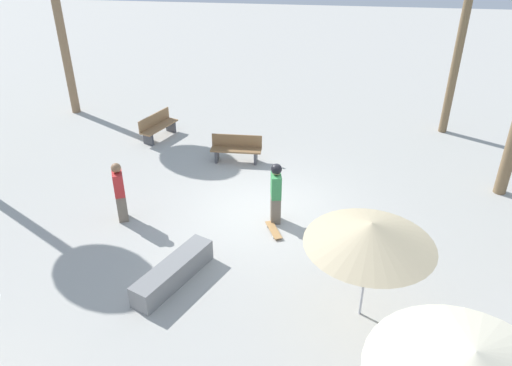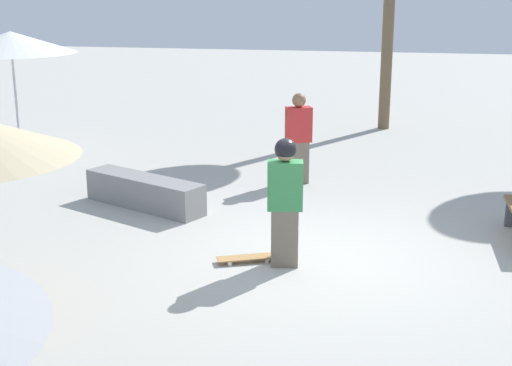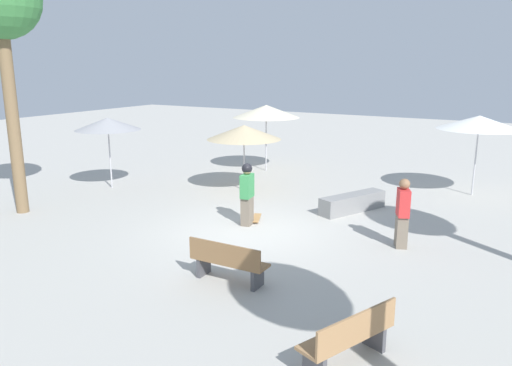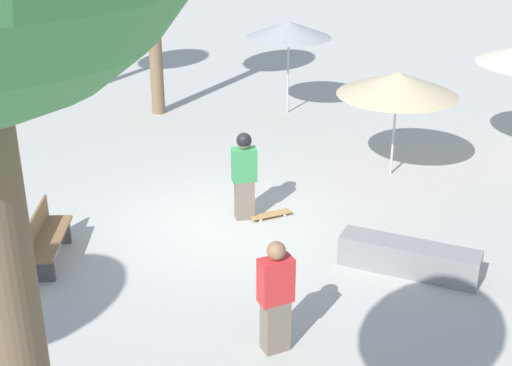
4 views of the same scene
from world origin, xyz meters
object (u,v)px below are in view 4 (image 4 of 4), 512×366
object	(u,v)px
shade_umbrella_tan	(398,84)
bystander_watching	(276,297)
skateboard	(271,214)
concrete_ledge	(409,258)
skater_main	(244,173)
shade_umbrella_grey	(289,29)
bench_far	(46,238)

from	to	relation	value
shade_umbrella_tan	bystander_watching	size ratio (longest dim) A/B	1.50
skateboard	concrete_ledge	bearing A→B (deg)	-66.57
skateboard	skater_main	bearing A→B (deg)	156.72
concrete_ledge	bystander_watching	world-z (taller)	bystander_watching
concrete_ledge	bystander_watching	xyz separation A→B (m)	(2.23, 1.97, 0.57)
shade_umbrella_grey	skater_main	bearing A→B (deg)	79.31
skateboard	bench_far	bearing A→B (deg)	178.80
bystander_watching	shade_umbrella_tan	bearing A→B (deg)	41.73
shade_umbrella_grey	bystander_watching	size ratio (longest dim) A/B	1.47
shade_umbrella_grey	bench_far	bearing A→B (deg)	60.16
shade_umbrella_grey	bystander_watching	xyz separation A→B (m)	(0.78, 10.17, -1.40)
shade_umbrella_grey	concrete_ledge	bearing A→B (deg)	100.08
shade_umbrella_grey	shade_umbrella_tan	xyz separation A→B (m)	(-1.95, 4.20, -0.23)
skater_main	bystander_watching	xyz separation A→B (m)	(-0.39, 3.96, -0.08)
skateboard	bench_far	distance (m)	4.08
skateboard	shade_umbrella_tan	distance (m)	3.83
skateboard	bench_far	size ratio (longest dim) A/B	0.51
skater_main	shade_umbrella_tan	distance (m)	3.86
skater_main	concrete_ledge	distance (m)	3.36
shade_umbrella_grey	shade_umbrella_tan	distance (m)	4.64
skateboard	concrete_ledge	world-z (taller)	concrete_ledge
skateboard	bench_far	world-z (taller)	bench_far
skateboard	bystander_watching	world-z (taller)	bystander_watching
bystander_watching	skateboard	bearing A→B (deg)	64.91
skateboard	shade_umbrella_grey	xyz separation A→B (m)	(-0.68, -6.20, 2.16)
skater_main	shade_umbrella_tan	world-z (taller)	shade_umbrella_tan
skater_main	concrete_ledge	bearing A→B (deg)	-46.85
skater_main	bench_far	bearing A→B (deg)	-164.41
shade_umbrella_tan	concrete_ledge	bearing A→B (deg)	82.95
bench_far	shade_umbrella_grey	distance (m)	9.10
skater_main	shade_umbrella_grey	distance (m)	6.44
skateboard	bystander_watching	xyz separation A→B (m)	(0.10, 3.97, 0.76)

